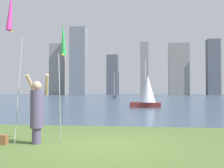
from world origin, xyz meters
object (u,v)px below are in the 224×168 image
(kite_flag_left, at_px, (11,12))
(kite_flag_right, at_px, (63,42))
(sailboat_5, at_px, (147,92))
(sailboat_6, at_px, (114,96))
(bag, at_px, (2,140))
(person, at_px, (37,109))

(kite_flag_left, height_order, kite_flag_right, kite_flag_left)
(sailboat_5, bearing_deg, kite_flag_left, -101.42)
(kite_flag_right, bearing_deg, sailboat_6, 95.00)
(bag, height_order, sailboat_6, sailboat_6)
(kite_flag_right, relative_size, sailboat_5, 0.83)
(person, xyz_separation_m, kite_flag_left, (-0.61, -0.34, 2.66))
(person, xyz_separation_m, sailboat_6, (-3.52, 47.66, -0.58))
(kite_flag_left, xyz_separation_m, sailboat_5, (3.66, 18.10, -2.21))
(kite_flag_right, bearing_deg, person, -144.99)
(sailboat_6, bearing_deg, person, -85.78)
(kite_flag_left, distance_m, sailboat_6, 48.20)
(kite_flag_right, bearing_deg, kite_flag_left, -147.78)
(person, relative_size, sailboat_6, 0.39)
(person, bearing_deg, sailboat_5, 64.15)
(person, bearing_deg, kite_flag_left, -166.87)
(kite_flag_right, height_order, sailboat_6, sailboat_6)
(kite_flag_left, height_order, sailboat_6, sailboat_6)
(kite_flag_right, relative_size, sailboat_6, 0.70)
(bag, distance_m, sailboat_6, 47.95)
(kite_flag_right, xyz_separation_m, bag, (-1.51, -0.65, -2.79))
(sailboat_5, bearing_deg, kite_flag_right, -97.97)
(kite_flag_left, height_order, sailboat_5, kite_flag_left)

